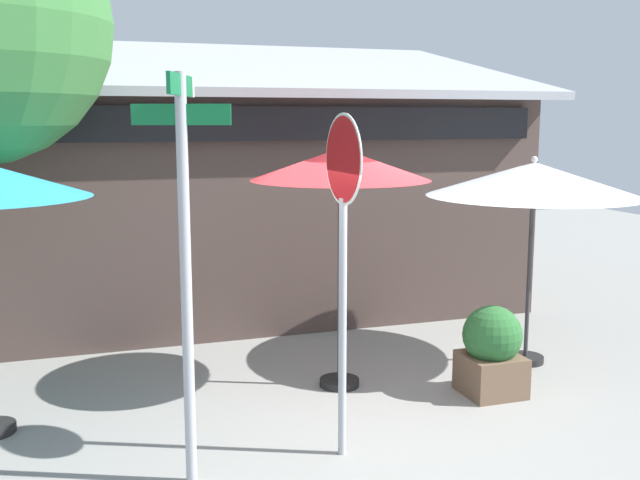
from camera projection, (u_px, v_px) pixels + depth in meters
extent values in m
cube|color=gray|center=(363.00, 420.00, 7.45)|extent=(28.00, 28.00, 0.10)
cube|color=#473833|center=(235.00, 202.00, 11.92)|extent=(8.25, 4.45, 3.23)
cube|color=#B7BABF|center=(234.00, 65.00, 11.43)|extent=(8.75, 5.07, 1.11)
cube|color=black|center=(270.00, 124.00, 9.58)|extent=(7.65, 0.16, 0.44)
cylinder|color=#A8AAB2|center=(186.00, 286.00, 5.81)|extent=(0.09, 0.09, 3.29)
cube|color=#116B38|center=(180.00, 85.00, 5.56)|extent=(0.29, 0.72, 0.16)
cube|color=#116B38|center=(181.00, 114.00, 5.60)|extent=(0.72, 0.29, 0.16)
cube|color=white|center=(191.00, 87.00, 5.96)|extent=(0.05, 0.07, 0.16)
cylinder|color=#A8AAB2|center=(343.00, 329.00, 6.40)|extent=(0.07, 0.07, 2.28)
cylinder|color=white|center=(343.00, 159.00, 6.17)|extent=(0.04, 0.77, 0.77)
cylinder|color=red|center=(343.00, 159.00, 6.17)|extent=(0.05, 0.72, 0.72)
cylinder|color=black|center=(339.00, 382.00, 8.25)|extent=(0.44, 0.44, 0.08)
cylinder|color=#333335|center=(340.00, 283.00, 8.07)|extent=(0.05, 0.05, 2.34)
cone|color=#B21E23|center=(340.00, 164.00, 7.86)|extent=(1.93, 1.93, 0.34)
sphere|color=silver|center=(340.00, 145.00, 7.83)|extent=(0.08, 0.08, 0.08)
cylinder|color=black|center=(525.00, 359.00, 9.06)|extent=(0.44, 0.44, 0.08)
cylinder|color=#333335|center=(529.00, 279.00, 8.90)|extent=(0.05, 0.05, 2.09)
cone|color=white|center=(533.00, 179.00, 8.70)|extent=(2.51, 2.51, 0.40)
sphere|color=silver|center=(534.00, 159.00, 8.66)|extent=(0.08, 0.08, 0.08)
cube|color=brown|center=(491.00, 374.00, 7.98)|extent=(0.60, 0.60, 0.44)
sphere|color=#28602D|center=(492.00, 335.00, 7.91)|extent=(0.64, 0.64, 0.64)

